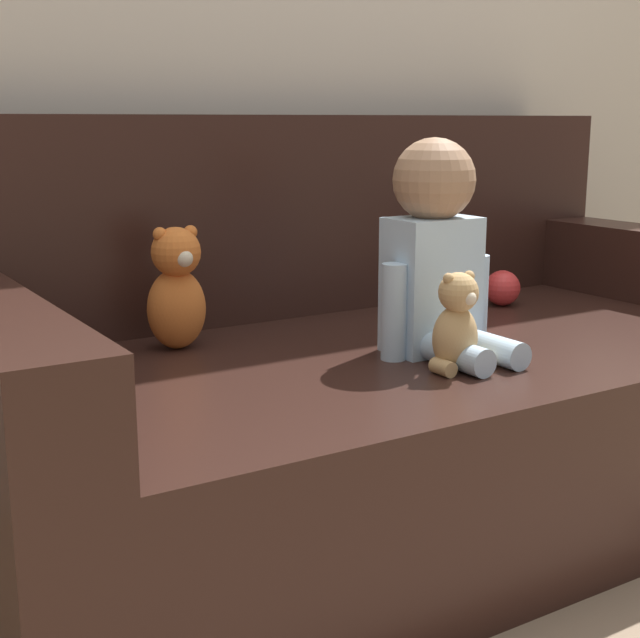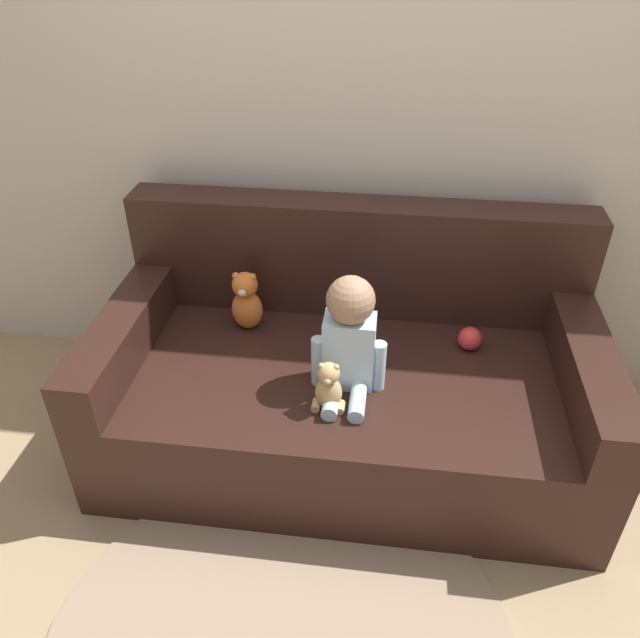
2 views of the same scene
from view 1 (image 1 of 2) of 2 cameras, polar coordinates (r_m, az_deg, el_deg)
ground_plane at (r=2.10m, az=4.61°, el=-12.54°), size 12.00×12.00×0.00m
couch at (r=2.04m, az=3.65°, el=-4.20°), size 1.87×0.99×0.90m
person_baby at (r=1.83m, az=7.43°, el=4.19°), size 0.27×0.31×0.44m
teddy_bear_brown at (r=1.72m, az=8.73°, el=-0.37°), size 0.11×0.09×0.19m
plush_toy_side at (r=1.88m, az=-9.17°, el=1.92°), size 0.13×0.12×0.26m
toy_ball at (r=2.36m, az=11.59°, el=1.96°), size 0.09×0.09×0.09m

